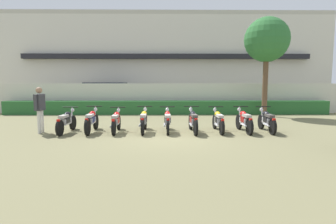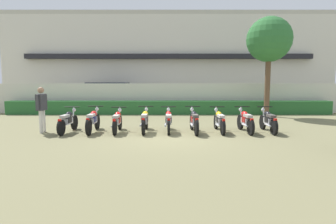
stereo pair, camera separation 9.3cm
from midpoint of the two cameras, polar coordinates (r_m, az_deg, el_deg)
name	(u,v)px [view 2 (the right image)]	position (r m, az deg, el deg)	size (l,w,h in m)	color
ground	(168,137)	(9.50, 0.31, -5.21)	(60.00, 60.00, 0.00)	olive
building	(167,62)	(23.65, -0.02, 10.43)	(25.24, 6.50, 7.22)	beige
compound_wall	(168,98)	(16.79, 0.07, 2.92)	(23.98, 0.30, 1.82)	beige
hedge_row	(168,107)	(16.13, 0.08, 0.96)	(19.18, 0.70, 0.80)	#28602D
parked_car	(109,96)	(19.11, -12.10, 3.26)	(4.53, 2.14, 1.89)	silver
tree_near_inspector	(268,40)	(16.29, 20.46, 13.97)	(2.45, 2.45, 5.46)	brown
motorcycle_in_row_0	(67,121)	(10.87, -20.35, -1.79)	(0.60, 1.87, 0.95)	black
motorcycle_in_row_1	(92,120)	(10.65, -15.52, -1.71)	(0.60, 1.94, 0.97)	black
motorcycle_in_row_2	(116,121)	(10.42, -10.62, -1.85)	(0.60, 1.78, 0.94)	black
motorcycle_in_row_3	(144,120)	(10.35, -4.86, -1.76)	(0.60, 1.88, 0.96)	black
motorcycle_in_row_4	(167,120)	(10.31, 0.14, -1.80)	(0.60, 1.81, 0.95)	black
motorcycle_in_row_5	(193,121)	(10.25, 5.54, -1.82)	(0.60, 1.91, 0.97)	black
motorcycle_in_row_6	(218,120)	(10.53, 10.77, -1.77)	(0.60, 1.91, 0.94)	black
motorcycle_in_row_7	(244,121)	(10.68, 16.00, -1.74)	(0.60, 1.83, 0.96)	black
motorcycle_in_row_8	(267,121)	(10.99, 20.36, -1.69)	(0.60, 1.81, 0.95)	black
inspector_person	(40,106)	(11.16, -25.13, 1.21)	(0.23, 0.69, 1.72)	silver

